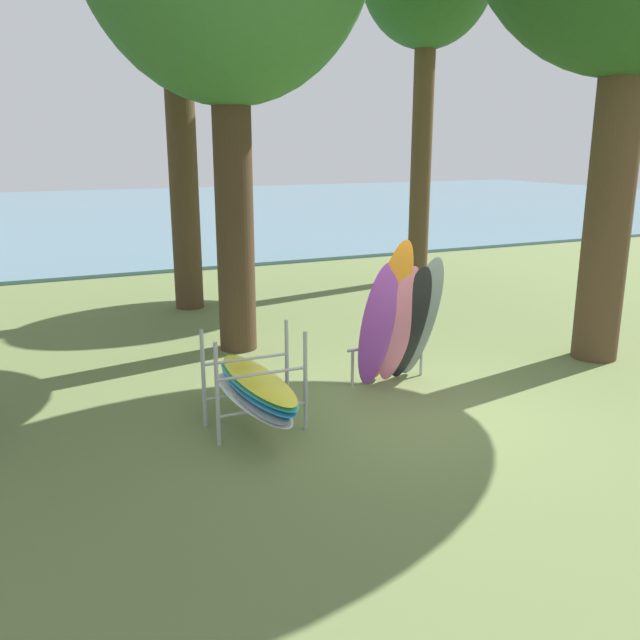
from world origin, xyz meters
name	(u,v)px	position (x,y,z in m)	size (l,w,h in m)	color
ground_plane	(409,410)	(0.00, 0.00, 0.00)	(80.00, 80.00, 0.00)	olive
lake_water	(108,212)	(0.00, 29.15, 0.05)	(80.00, 36.00, 0.10)	slate
leaning_board_pile	(399,322)	(0.31, 0.82, 0.97)	(1.34, 1.02, 2.23)	purple
board_storage_rack	(255,388)	(-2.02, 0.31, 0.52)	(1.15, 2.13, 1.25)	#9EA0A5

